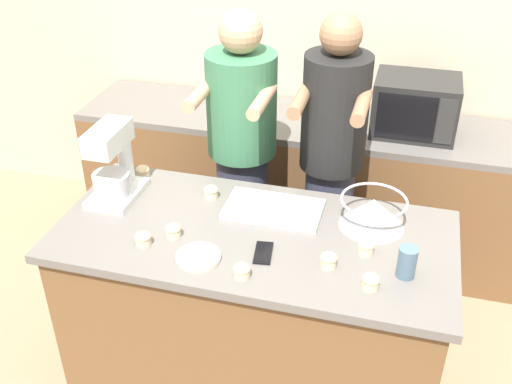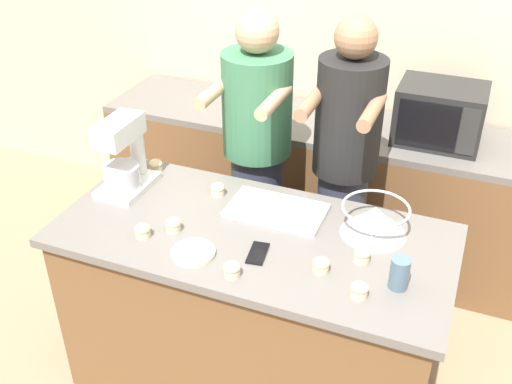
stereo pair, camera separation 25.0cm
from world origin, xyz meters
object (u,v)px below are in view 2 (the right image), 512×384
Objects in this scene: microwave_oven at (440,114)px; cupcake_6 at (359,290)px; cell_phone at (258,253)px; cupcake_4 at (142,231)px; stand_mixer at (124,159)px; cupcake_3 at (362,255)px; cupcake_5 at (173,225)px; small_plate at (193,253)px; cupcake_1 at (232,269)px; cupcake_2 at (321,265)px; cupcake_0 at (218,189)px; person_left at (257,161)px; cupcake_7 at (156,165)px; person_right at (344,174)px; mixing_bowl at (375,219)px; drinking_glass at (399,273)px; baking_tray at (276,209)px.

microwave_oven is 6.83× the size of cupcake_6.
microwave_oven is at bearing 68.80° from cell_phone.
cupcake_6 is at bearing -1.63° from cupcake_4.
cell_phone is at bearing -17.64° from stand_mixer.
cupcake_3 and cupcake_5 have the same top height.
cupcake_5 reaches higher than small_plate.
small_plate is 0.21m from cupcake_1.
cupcake_0 is at bearing 149.46° from cupcake_2.
cupcake_4 is at bearing -109.83° from cupcake_0.
cupcake_3 is 0.21m from cupcake_6.
cupcake_3 is at bearing -43.11° from person_left.
cupcake_2 is 1.00× the size of cupcake_4.
cupcake_3 is 1.00× the size of cupcake_7.
person_right reaches higher than cupcake_1.
cupcake_6 is (0.49, 0.07, 0.00)m from cupcake_1.
cupcake_6 reaches higher than small_plate.
person_left is at bearing 40.23° from cupcake_7.
person_right is at bearing 53.07° from cupcake_4.
cupcake_2 is (0.12, -0.80, 0.05)m from person_right.
mixing_bowl is at bearing -61.90° from person_right.
cupcake_1 is at bearing -148.06° from cupcake_3.
small_plate is at bearing -117.83° from microwave_oven.
person_left is 24.85× the size of cupcake_5.
cupcake_2 is 1.00× the size of cupcake_3.
small_plate is 2.70× the size of cupcake_6.
cupcake_7 is at bearing 173.57° from mixing_bowl.
microwave_oven is (0.12, 1.04, 0.07)m from mixing_bowl.
drinking_glass is 1.91× the size of cupcake_3.
cupcake_0 is at bearing -130.94° from microwave_oven.
mixing_bowl reaches higher than cupcake_1.
microwave_oven is at bearing 33.64° from person_left.
cupcake_0 is 1.00× the size of cupcake_3.
cupcake_0 is 1.00× the size of cupcake_5.
person_left is 4.64× the size of stand_mixer.
drinking_glass is at bearing 4.34° from cupcake_4.
mixing_bowl is 0.35m from drinking_glass.
person_right is at bearing 54.67° from cupcake_5.
small_plate is 0.52m from cupcake_2.
cell_phone is 2.26× the size of cupcake_3.
cupcake_6 is (0.04, -0.21, 0.00)m from cupcake_3.
drinking_glass is at bearing -0.38° from cupcake_5.
microwave_oven is 6.83× the size of cupcake_1.
cupcake_5 is at bearing -95.59° from person_left.
mixing_bowl is 1.90× the size of cell_phone.
microwave_oven is 1.76m from cupcake_4.
mixing_bowl reaches higher than cupcake_3.
cupcake_3 is (0.13, 0.12, 0.00)m from cupcake_2.
baking_tray is at bearing 155.63° from cupcake_3.
person_right is 0.81m from cupcake_2.
cell_phone is (0.32, -0.79, 0.04)m from person_left.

